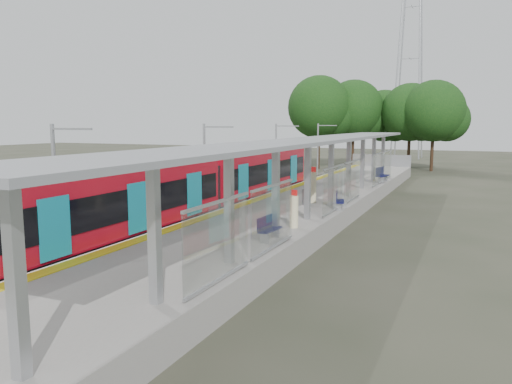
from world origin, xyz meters
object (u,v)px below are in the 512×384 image
Objects in this scene: bench_mid at (339,200)px; info_pillar_near at (294,211)px; litter_bin at (306,197)px; bench_near at (268,227)px; train at (199,187)px; bench_far at (381,174)px; info_pillar_far at (312,187)px.

bench_mid is 5.45m from info_pillar_near.
litter_bin is at bearing 150.44° from bench_mid.
bench_near reaches higher than bench_mid.
litter_bin is at bearing 27.50° from train.
bench_near is 0.85× the size of info_pillar_near.
bench_near is 1.57× the size of litter_bin.
bench_far is 18.22m from info_pillar_near.
train is 13.71× the size of info_pillar_far.
bench_far reaches higher than litter_bin.
info_pillar_near is 7.04m from info_pillar_far.
bench_mid is at bearing -28.01° from info_pillar_far.
info_pillar_far is (-1.23, 9.46, 0.38)m from bench_near.
bench_mid is 2.03m from litter_bin.
info_pillar_near is (6.59, -3.27, -0.35)m from train.
info_pillar_near reaches higher than bench_far.
bench_far is 1.99× the size of litter_bin.
litter_bin is (-1.42, 5.96, -0.26)m from info_pillar_near.
info_pillar_near is at bearing -76.60° from litter_bin.
bench_far is 1.08× the size of info_pillar_near.
bench_far is (7.10, 14.93, -0.44)m from train.
info_pillar_far is (-1.90, 1.48, 0.39)m from bench_mid.
bench_mid is at bearing 16.80° from train.
bench_near is 0.69× the size of info_pillar_far.
bench_near is at bearing -42.13° from train.
info_pillar_far is 1.04m from litter_bin.
info_pillar_far is at bearing 101.05° from bench_near.
litter_bin is (-1.28, 8.52, -0.05)m from bench_near.
info_pillar_near is 1.84× the size of litter_bin.
info_pillar_near is at bearing 90.60° from bench_near.
info_pillar_far is (-1.36, 6.91, 0.17)m from info_pillar_near.
info_pillar_far is at bearing -90.58° from bench_far.
info_pillar_far reaches higher than bench_mid.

